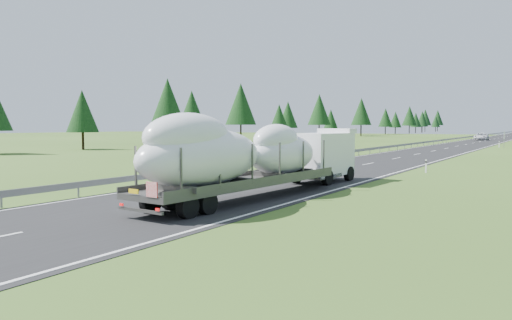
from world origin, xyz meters
The scene contains 6 objects.
road_surface centered at (0.00, 100.00, 0.01)m, with size 10.00×400.00×0.02m, color black.
guardrail centered at (-5.30, 99.94, 0.60)m, with size 0.10×400.00×0.76m.
highway_sign centered at (7.20, 80.00, 1.81)m, with size 0.08×0.90×2.60m.
tree_line_left centered at (-44.28, 134.50, 7.14)m, with size 13.55×330.05×12.65m.
boat_truck centered at (2.39, 12.34, 2.15)m, with size 3.44×18.37×4.08m.
distant_van centered at (-1.36, 120.63, 0.87)m, with size 2.87×6.23×1.73m, color white.
Camera 1 is at (15.15, -8.32, 3.56)m, focal length 35.00 mm.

